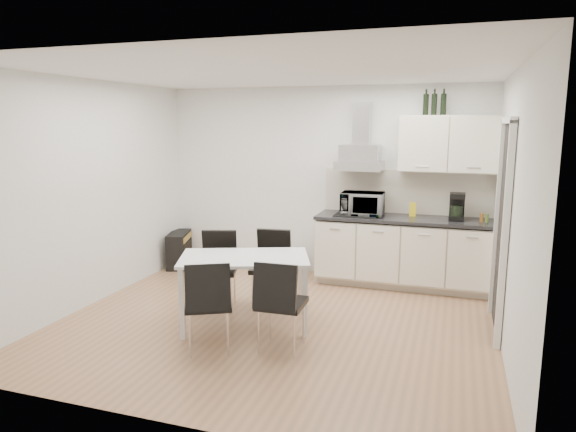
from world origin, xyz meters
name	(u,v)px	position (x,y,z in m)	size (l,w,h in m)	color
ground	(275,323)	(0.00, 0.00, 0.00)	(4.50, 4.50, 0.00)	#A87B56
wall_back	(323,182)	(0.00, 2.00, 1.30)	(4.50, 0.10, 2.60)	silver
wall_front	(172,246)	(0.00, -2.00, 1.30)	(4.50, 0.10, 2.60)	silver
wall_left	(92,194)	(-2.25, 0.00, 1.30)	(0.10, 4.00, 2.60)	silver
wall_right	(512,215)	(2.25, 0.00, 1.30)	(0.10, 4.00, 2.60)	silver
ceiling	(274,72)	(0.00, 0.00, 2.60)	(4.50, 4.50, 0.00)	white
doorway	(501,230)	(2.21, 0.55, 1.05)	(0.08, 1.04, 2.10)	white
kitchenette	(407,224)	(1.19, 1.73, 0.83)	(2.22, 0.64, 2.52)	beige
dining_table	(244,265)	(-0.27, -0.16, 0.66)	(1.49, 1.16, 0.75)	white
chair_far_left	(218,271)	(-0.77, 0.22, 0.44)	(0.44, 0.50, 0.88)	black
chair_far_right	(270,270)	(-0.22, 0.47, 0.44)	(0.44, 0.50, 0.88)	black
chair_near_left	(208,305)	(-0.37, -0.81, 0.44)	(0.44, 0.50, 0.88)	black
chair_near_right	(282,304)	(0.28, -0.59, 0.44)	(0.44, 0.50, 0.88)	black
guitar_amp	(179,249)	(-2.10, 1.65, 0.26)	(0.43, 0.66, 0.51)	black
floor_speaker	(298,263)	(-0.32, 1.90, 0.14)	(0.17, 0.15, 0.28)	black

